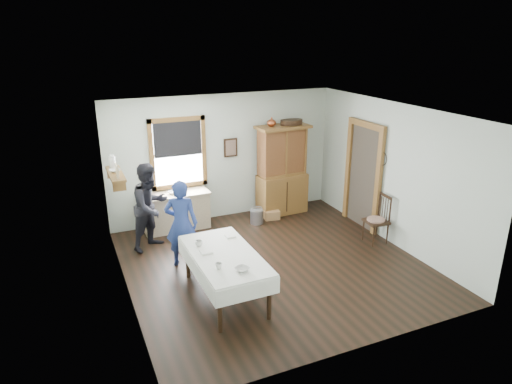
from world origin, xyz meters
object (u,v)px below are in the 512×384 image
figure_dark (151,210)px  pail (257,217)px  dining_table (225,275)px  woman_blue (182,227)px  work_counter (176,211)px  spindle_chair (376,219)px  wicker_basket (272,215)px  china_hutch (282,170)px

figure_dark → pail: bearing=-26.1°
pail → dining_table: bearing=-123.4°
dining_table → woman_blue: 1.36m
work_counter → spindle_chair: spindle_chair is taller
figure_dark → dining_table: bearing=-105.4°
spindle_chair → wicker_basket: spindle_chair is taller
china_hutch → spindle_chair: bearing=-68.9°
pail → figure_dark: size_ratio=0.20×
work_counter → dining_table: bearing=-89.5°
work_counter → figure_dark: 0.97m
spindle_chair → work_counter: bearing=151.4°
wicker_basket → figure_dark: bearing=-172.8°
woman_blue → figure_dark: size_ratio=0.94×
pail → china_hutch: bearing=24.8°
china_hutch → figure_dark: size_ratio=1.30×
china_hutch → pail: 1.20m
wicker_basket → pail: bearing=-168.0°
work_counter → pail: (1.65, -0.39, -0.24)m
figure_dark → wicker_basket: bearing=-25.3°
pail → figure_dark: figure_dark is taller
figure_dark → china_hutch: bearing=-21.1°
woman_blue → spindle_chair: bearing=-165.1°
spindle_chair → woman_blue: woman_blue is taller
dining_table → wicker_basket: dining_table is taller
wicker_basket → spindle_chair: bearing=-53.9°
pail → woman_blue: (-1.93, -1.16, 0.58)m
spindle_chair → woman_blue: (-3.68, 0.61, 0.25)m
work_counter → china_hutch: size_ratio=0.69×
dining_table → spindle_chair: size_ratio=1.92×
china_hutch → work_counter: bearing=175.9°
work_counter → wicker_basket: work_counter is taller
spindle_chair → pail: bearing=138.4°
woman_blue → dining_table: bearing=128.6°
dining_table → work_counter: bearing=90.9°
pail → wicker_basket: (0.39, 0.08, -0.05)m
work_counter → wicker_basket: 2.09m
spindle_chair → dining_table: bearing=-165.0°
work_counter → china_hutch: 2.50m
figure_dark → woman_blue: bearing=-101.7°
wicker_basket → china_hutch: bearing=35.7°
pail → wicker_basket: size_ratio=0.91×
work_counter → woman_blue: (-0.28, -1.55, 0.33)m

